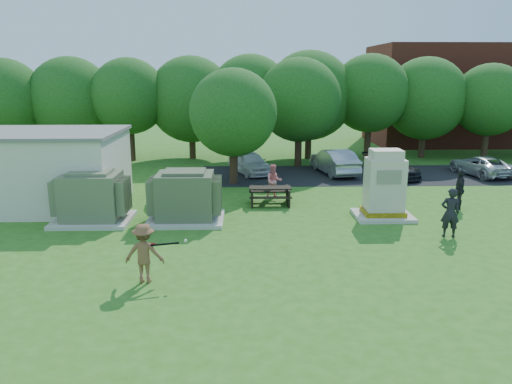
{
  "coord_description": "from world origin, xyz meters",
  "views": [
    {
      "loc": [
        -0.49,
        -14.8,
        5.82
      ],
      "look_at": [
        0.0,
        4.0,
        1.3
      ],
      "focal_mm": 35.0,
      "sensor_mm": 36.0,
      "label": 1
    }
  ],
  "objects_px": {
    "person_by_generator": "(450,213)",
    "person_at_picnic": "(274,181)",
    "transformer_right": "(185,198)",
    "car_silver_b": "(480,166)",
    "car_silver_a": "(334,161)",
    "batter": "(144,253)",
    "person_walking_right": "(459,189)",
    "picnic_table": "(270,194)",
    "car_white": "(250,163)",
    "generator_cabinet": "(384,188)",
    "car_dark": "(391,166)",
    "transformer_left": "(92,198)"
  },
  "relations": [
    {
      "from": "batter",
      "to": "car_dark",
      "type": "relative_size",
      "value": 0.41
    },
    {
      "from": "picnic_table",
      "to": "person_at_picnic",
      "type": "bearing_deg",
      "value": 79.11
    },
    {
      "from": "generator_cabinet",
      "to": "batter",
      "type": "xyz_separation_m",
      "value": [
        -8.53,
        -6.27,
        -0.37
      ]
    },
    {
      "from": "transformer_right",
      "to": "picnic_table",
      "type": "distance_m",
      "value": 4.33
    },
    {
      "from": "generator_cabinet",
      "to": "person_walking_right",
      "type": "relative_size",
      "value": 1.61
    },
    {
      "from": "generator_cabinet",
      "to": "person_walking_right",
      "type": "height_order",
      "value": "generator_cabinet"
    },
    {
      "from": "generator_cabinet",
      "to": "car_silver_a",
      "type": "height_order",
      "value": "generator_cabinet"
    },
    {
      "from": "batter",
      "to": "person_walking_right",
      "type": "relative_size",
      "value": 0.98
    },
    {
      "from": "picnic_table",
      "to": "car_white",
      "type": "xyz_separation_m",
      "value": [
        -0.81,
        7.08,
        0.16
      ]
    },
    {
      "from": "generator_cabinet",
      "to": "car_white",
      "type": "relative_size",
      "value": 0.73
    },
    {
      "from": "car_dark",
      "to": "generator_cabinet",
      "type": "bearing_deg",
      "value": -125.91
    },
    {
      "from": "picnic_table",
      "to": "batter",
      "type": "distance_m",
      "value": 9.38
    },
    {
      "from": "batter",
      "to": "car_silver_a",
      "type": "distance_m",
      "value": 17.43
    },
    {
      "from": "car_silver_a",
      "to": "batter",
      "type": "bearing_deg",
      "value": 50.54
    },
    {
      "from": "person_walking_right",
      "to": "car_silver_a",
      "type": "height_order",
      "value": "person_walking_right"
    },
    {
      "from": "batter",
      "to": "car_silver_b",
      "type": "xyz_separation_m",
      "value": [
        16.54,
        14.75,
        -0.29
      ]
    },
    {
      "from": "person_at_picnic",
      "to": "car_dark",
      "type": "xyz_separation_m",
      "value": [
        7.0,
        4.72,
        -0.2
      ]
    },
    {
      "from": "person_at_picnic",
      "to": "car_silver_a",
      "type": "height_order",
      "value": "person_at_picnic"
    },
    {
      "from": "person_by_generator",
      "to": "person_walking_right",
      "type": "distance_m",
      "value": 4.26
    },
    {
      "from": "picnic_table",
      "to": "person_at_picnic",
      "type": "xyz_separation_m",
      "value": [
        0.24,
        1.27,
        0.3
      ]
    },
    {
      "from": "car_silver_a",
      "to": "car_dark",
      "type": "xyz_separation_m",
      "value": [
        3.1,
        -0.93,
        -0.13
      ]
    },
    {
      "from": "picnic_table",
      "to": "person_walking_right",
      "type": "relative_size",
      "value": 1.07
    },
    {
      "from": "person_at_picnic",
      "to": "car_white",
      "type": "distance_m",
      "value": 5.91
    },
    {
      "from": "generator_cabinet",
      "to": "batter",
      "type": "distance_m",
      "value": 10.59
    },
    {
      "from": "transformer_right",
      "to": "person_walking_right",
      "type": "relative_size",
      "value": 1.71
    },
    {
      "from": "generator_cabinet",
      "to": "picnic_table",
      "type": "xyz_separation_m",
      "value": [
        -4.52,
        2.21,
        -0.73
      ]
    },
    {
      "from": "person_by_generator",
      "to": "car_dark",
      "type": "relative_size",
      "value": 0.44
    },
    {
      "from": "transformer_left",
      "to": "transformer_right",
      "type": "xyz_separation_m",
      "value": [
        3.7,
        0.0,
        0.0
      ]
    },
    {
      "from": "transformer_left",
      "to": "person_by_generator",
      "type": "height_order",
      "value": "transformer_left"
    },
    {
      "from": "transformer_left",
      "to": "transformer_right",
      "type": "bearing_deg",
      "value": 0.0
    },
    {
      "from": "transformer_left",
      "to": "picnic_table",
      "type": "relative_size",
      "value": 1.6
    },
    {
      "from": "picnic_table",
      "to": "car_silver_a",
      "type": "xyz_separation_m",
      "value": [
        4.15,
        6.93,
        0.23
      ]
    },
    {
      "from": "batter",
      "to": "car_silver_b",
      "type": "relative_size",
      "value": 0.42
    },
    {
      "from": "transformer_right",
      "to": "car_silver_a",
      "type": "xyz_separation_m",
      "value": [
        7.66,
        9.42,
        -0.24
      ]
    },
    {
      "from": "batter",
      "to": "person_at_picnic",
      "type": "distance_m",
      "value": 10.64
    },
    {
      "from": "transformer_left",
      "to": "car_white",
      "type": "distance_m",
      "value": 11.52
    },
    {
      "from": "car_dark",
      "to": "batter",
      "type": "bearing_deg",
      "value": -145.44
    },
    {
      "from": "transformer_left",
      "to": "car_silver_b",
      "type": "height_order",
      "value": "transformer_left"
    },
    {
      "from": "transformer_left",
      "to": "car_white",
      "type": "relative_size",
      "value": 0.77
    },
    {
      "from": "car_dark",
      "to": "car_silver_b",
      "type": "relative_size",
      "value": 1.02
    },
    {
      "from": "batter",
      "to": "person_walking_right",
      "type": "xyz_separation_m",
      "value": [
        12.2,
        7.53,
        0.01
      ]
    },
    {
      "from": "transformer_left",
      "to": "transformer_right",
      "type": "distance_m",
      "value": 3.7
    },
    {
      "from": "person_walking_right",
      "to": "person_at_picnic",
      "type": "bearing_deg",
      "value": -92.27
    },
    {
      "from": "transformer_left",
      "to": "car_dark",
      "type": "relative_size",
      "value": 0.72
    },
    {
      "from": "batter",
      "to": "picnic_table",
      "type": "bearing_deg",
      "value": -112.24
    },
    {
      "from": "transformer_left",
      "to": "car_silver_b",
      "type": "xyz_separation_m",
      "value": [
        19.75,
        8.76,
        -0.4
      ]
    },
    {
      "from": "transformer_right",
      "to": "car_silver_b",
      "type": "bearing_deg",
      "value": 28.64
    },
    {
      "from": "transformer_right",
      "to": "generator_cabinet",
      "type": "bearing_deg",
      "value": 2.01
    },
    {
      "from": "person_walking_right",
      "to": "car_white",
      "type": "xyz_separation_m",
      "value": [
        -9.0,
        8.03,
        -0.21
      ]
    },
    {
      "from": "person_by_generator",
      "to": "person_at_picnic",
      "type": "xyz_separation_m",
      "value": [
        -5.99,
        6.0,
        -0.11
      ]
    }
  ]
}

